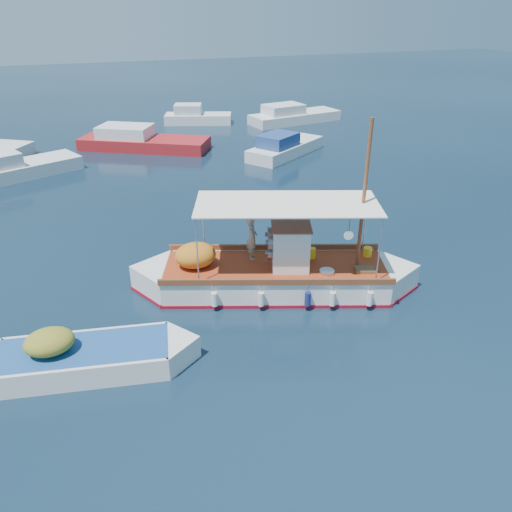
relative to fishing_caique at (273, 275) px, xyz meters
name	(u,v)px	position (x,y,z in m)	size (l,w,h in m)	color
ground	(276,300)	(-0.17, -0.76, -0.56)	(160.00, 160.00, 0.00)	black
fishing_caique	(273,275)	(0.00, 0.00, 0.00)	(9.89, 5.24, 6.40)	white
dinghy	(82,360)	(-6.77, -2.33, -0.22)	(6.51, 2.65, 1.61)	white
bg_boat_nw	(9,170)	(-9.97, 17.09, -0.07)	(7.97, 5.27, 1.80)	silver
bg_boat_n	(141,142)	(-1.70, 21.18, -0.07)	(9.19, 6.87, 1.80)	#AA1C20
bg_boat_ne	(284,148)	(7.19, 16.13, -0.07)	(6.54, 5.44, 1.80)	silver
bg_boat_e	(292,117)	(11.87, 25.41, -0.07)	(8.36, 3.98, 1.80)	silver
bg_boat_far_n	(196,118)	(3.97, 27.84, -0.07)	(5.91, 3.66, 1.80)	silver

